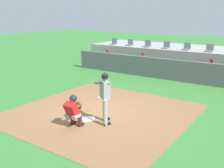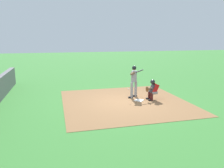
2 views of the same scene
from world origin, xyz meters
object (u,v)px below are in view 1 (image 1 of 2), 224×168
Objects in this scene: dugout_player_1 at (142,62)px; stadium_seat_4 at (187,48)px; stadium_seat_3 at (166,47)px; stadium_seat_2 at (147,45)px; dugout_player_2 at (211,70)px; catcher_crouched at (74,110)px; stadium_seat_1 at (130,44)px; dugout_player_0 at (107,58)px; stadium_seat_0 at (114,43)px; stadium_seat_5 at (209,50)px; home_plate at (89,119)px; batter_at_plate at (105,95)px.

dugout_player_1 is 3.10m from stadium_seat_4.
stadium_seat_2 is at bearing 180.00° from stadium_seat_3.
stadium_seat_3 reaches higher than dugout_player_2.
dugout_player_2 is (2.14, 8.89, 0.07)m from catcher_crouched.
stadium_seat_1 is at bearing 111.58° from catcher_crouched.
dugout_player_0 is 2.71× the size of stadium_seat_2.
dugout_player_0 is 7.12m from dugout_player_2.
stadium_seat_0 and stadium_seat_4 have the same top height.
stadium_seat_2 is at bearing 180.00° from stadium_seat_5.
catcher_crouched is at bearing -62.18° from stadium_seat_0.
home_plate is 0.95m from catcher_crouched.
stadium_seat_3 reaches higher than catcher_crouched.
catcher_crouched is at bearing -60.73° from dugout_player_0.
stadium_seat_1 is 1.00× the size of stadium_seat_5.
dugout_player_1 is 2.71× the size of stadium_seat_0.
dugout_player_0 is at bearing -68.94° from stadium_seat_0.
stadium_seat_0 is (-7.91, 2.03, 0.86)m from dugout_player_2.
catcher_crouched is 10.97m from stadium_seat_4.
stadium_seat_2 is at bearing 104.76° from catcher_crouched.
dugout_player_1 is at bearing -29.45° from stadium_seat_0.
dugout_player_2 reaches higher than home_plate.
dugout_player_0 is 5.46m from stadium_seat_4.
home_plate is at bearing -66.94° from stadium_seat_1.
stadium_seat_1 is (-5.03, 10.12, 0.50)m from batter_at_plate.
stadium_seat_5 is (5.78, 0.00, 0.00)m from stadium_seat_1.
batter_at_plate is 3.76× the size of stadium_seat_3.
home_plate is at bearing -90.00° from stadium_seat_4.
stadium_seat_0 is at bearing 180.00° from stadium_seat_3.
home_plate is 0.34× the size of dugout_player_1.
stadium_seat_2 is (-5.02, 2.03, 0.86)m from dugout_player_2.
catcher_crouched is 3.56× the size of stadium_seat_0.
batter_at_plate is 1.06× the size of catcher_crouched.
stadium_seat_3 is at bearing 98.08° from home_plate.
batter_at_plate is 10.15m from stadium_seat_4.
stadium_seat_0 reaches higher than dugout_player_1.
dugout_player_1 is 1.00× the size of dugout_player_2.
batter_at_plate reaches higher than dugout_player_2.
dugout_player_0 reaches higher than home_plate.
stadium_seat_5 is (3.62, 2.03, 0.86)m from dugout_player_1.
stadium_seat_2 reaches higher than dugout_player_2.
stadium_seat_3 is at bearing 101.93° from batter_at_plate.
stadium_seat_2 is 4.33m from stadium_seat_5.
stadium_seat_4 is at bearing 0.00° from stadium_seat_1.
dugout_player_1 is at bearing 103.67° from catcher_crouched.
dugout_player_0 is at bearing 180.00° from dugout_player_1.
dugout_player_0 and dugout_player_1 have the same top height.
stadium_seat_4 is (-0.69, 10.12, 0.50)m from batter_at_plate.
dugout_player_0 is 4.18m from stadium_seat_3.
stadium_seat_1 is 1.00× the size of stadium_seat_3.
stadium_seat_4 is at bearing 89.94° from catcher_crouched.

